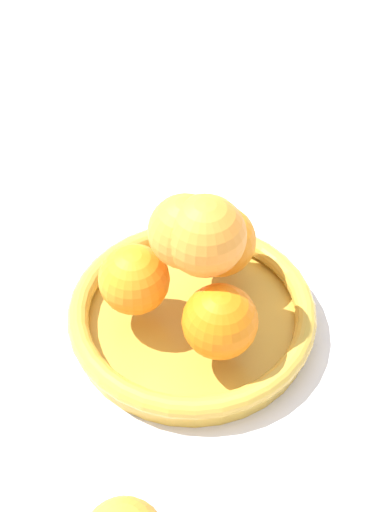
% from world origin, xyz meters
% --- Properties ---
extents(ground_plane, '(4.00, 4.00, 0.00)m').
position_xyz_m(ground_plane, '(0.00, 0.00, 0.00)').
color(ground_plane, silver).
extents(fruit_bowl, '(0.25, 0.25, 0.03)m').
position_xyz_m(fruit_bowl, '(0.00, 0.00, 0.02)').
color(fruit_bowl, gold).
rests_on(fruit_bowl, ground_plane).
extents(orange_pile, '(0.16, 0.17, 0.13)m').
position_xyz_m(orange_pile, '(0.00, 0.00, 0.10)').
color(orange_pile, orange).
rests_on(orange_pile, fruit_bowl).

